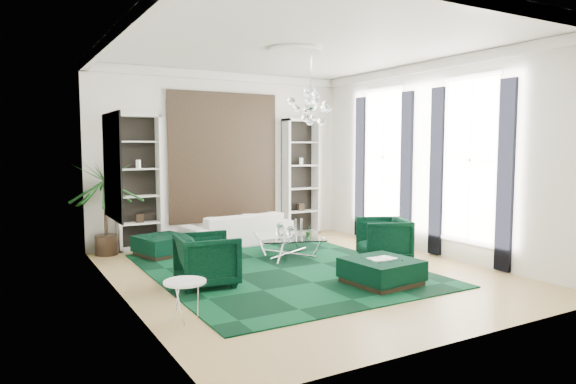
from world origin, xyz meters
TOP-DOWN VIEW (x-y plane):
  - floor at (0.00, 0.00)m, footprint 6.00×7.00m
  - ceiling at (0.00, 0.00)m, footprint 6.00×7.00m
  - wall_back at (0.00, 3.51)m, footprint 6.00×0.02m
  - wall_front at (0.00, -3.51)m, footprint 6.00×0.02m
  - wall_left at (-3.01, 0.00)m, footprint 0.02×7.00m
  - wall_right at (3.01, 0.00)m, footprint 0.02×7.00m
  - crown_molding at (0.00, 0.00)m, footprint 6.00×7.00m
  - ceiling_medallion at (0.00, 0.30)m, footprint 0.90×0.90m
  - tapestry at (0.00, 3.46)m, footprint 2.50×0.06m
  - shelving_left at (-1.95, 3.31)m, footprint 0.90×0.38m
  - shelving_right at (1.95, 3.31)m, footprint 0.90×0.38m
  - painting at (-2.97, 0.60)m, footprint 0.04×1.30m
  - window_near at (2.99, -0.90)m, footprint 0.03×1.10m
  - curtain_near_a at (2.96, -1.68)m, footprint 0.07×0.30m
  - curtain_near_b at (2.96, -0.12)m, footprint 0.07×0.30m
  - window_far at (2.99, 1.50)m, footprint 0.03×1.10m
  - curtain_far_a at (2.96, 0.72)m, footprint 0.07×0.30m
  - curtain_far_b at (2.96, 2.28)m, footprint 0.07×0.30m
  - rug at (-0.26, 0.34)m, footprint 4.20×5.00m
  - sofa at (0.02, 2.80)m, footprint 2.48×1.19m
  - armchair_left at (-1.73, 0.01)m, footprint 0.99×0.97m
  - armchair_right at (1.77, 0.01)m, footprint 1.17×1.16m
  - coffee_table at (0.38, 1.18)m, footprint 1.51×1.51m
  - ottoman_side at (-1.71, 2.49)m, footprint 1.12×1.12m
  - ottoman_front at (0.65, -1.26)m, footprint 1.08×1.08m
  - book at (0.65, -1.26)m, footprint 0.42×0.28m
  - side_table at (-2.55, -1.39)m, footprint 0.61×0.61m
  - palm at (-2.65, 3.15)m, footprint 1.61×1.61m
  - chandelier at (0.30, 0.25)m, footprint 0.86×0.86m
  - table_plant at (0.68, 0.93)m, footprint 0.16×0.14m

SIDE VIEW (x-z plane):
  - floor at x=0.00m, z-range -0.02..0.00m
  - rug at x=-0.26m, z-range 0.00..0.02m
  - ottoman_side at x=-1.71m, z-range 0.00..0.40m
  - ottoman_front at x=0.65m, z-range 0.00..0.40m
  - coffee_table at x=0.38m, z-range 0.00..0.41m
  - side_table at x=-2.55m, z-range 0.00..0.50m
  - sofa at x=0.02m, z-range 0.00..0.70m
  - armchair_left at x=-1.73m, z-range 0.00..0.81m
  - armchair_right at x=1.77m, z-range 0.00..0.81m
  - book at x=0.65m, z-range 0.40..0.43m
  - table_plant at x=0.68m, z-range 0.41..0.65m
  - palm at x=-2.65m, z-range 0.00..2.40m
  - shelving_left at x=-1.95m, z-range 0.00..2.80m
  - shelving_right at x=1.95m, z-range 0.00..2.80m
  - curtain_near_a at x=2.96m, z-range 0.02..3.27m
  - curtain_near_b at x=2.96m, z-range 0.02..3.27m
  - curtain_far_a at x=2.96m, z-range 0.02..3.27m
  - curtain_far_b at x=2.96m, z-range 0.02..3.27m
  - painting at x=-2.97m, z-range 1.05..2.65m
  - wall_back at x=0.00m, z-range 0.00..3.80m
  - wall_front at x=0.00m, z-range 0.00..3.80m
  - wall_left at x=-3.01m, z-range 0.00..3.80m
  - wall_right at x=3.01m, z-range 0.00..3.80m
  - tapestry at x=0.00m, z-range 0.50..3.30m
  - window_near at x=2.99m, z-range 0.45..3.35m
  - window_far at x=2.99m, z-range 0.45..3.35m
  - chandelier at x=0.30m, z-range 2.49..3.21m
  - crown_molding at x=0.00m, z-range 3.61..3.79m
  - ceiling_medallion at x=0.00m, z-range 3.75..3.79m
  - ceiling at x=0.00m, z-range 3.80..3.82m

